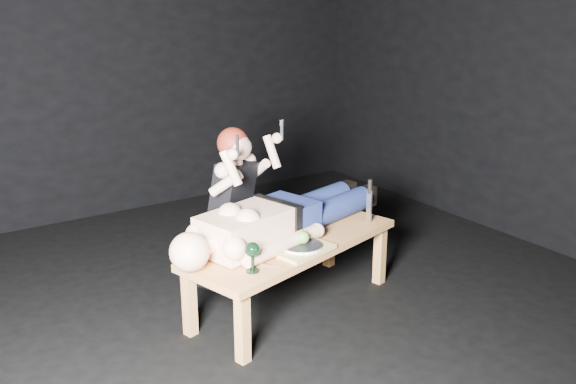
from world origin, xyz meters
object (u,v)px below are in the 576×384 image
object	(u,v)px
table	(292,274)
serving_tray	(301,249)
kneeling_woman	(224,206)
goblet	(252,257)
lying_man	(283,212)
carving_knife	(369,201)

from	to	relation	value
table	serving_tray	distance (m)	0.29
kneeling_woman	goblet	size ratio (longest dim) A/B	6.57
table	lying_man	distance (m)	0.39
goblet	serving_tray	bearing A→B (deg)	13.19
kneeling_woman	goblet	bearing A→B (deg)	-132.78
lying_man	kneeling_woman	world-z (taller)	kneeling_woman
kneeling_woman	serving_tray	size ratio (longest dim) A/B	3.22
lying_man	goblet	xyz separation A→B (m)	(-0.45, -0.39, -0.05)
kneeling_woman	serving_tray	bearing A→B (deg)	-102.49
table	carving_knife	size ratio (longest dim) A/B	4.92
goblet	carving_knife	size ratio (longest dim) A/B	0.59
kneeling_woman	goblet	xyz separation A→B (m)	(-0.24, -0.76, -0.03)
kneeling_woman	carving_knife	distance (m)	0.95
lying_man	goblet	size ratio (longest dim) A/B	9.01
serving_tray	carving_knife	xyz separation A→B (m)	(0.65, 0.15, 0.14)
goblet	carving_knife	xyz separation A→B (m)	(1.04, 0.24, 0.06)
table	serving_tray	bearing A→B (deg)	-120.95
table	goblet	xyz separation A→B (m)	(-0.44, -0.25, 0.31)
kneeling_woman	table	bearing A→B (deg)	-93.67
lying_man	carving_knife	size ratio (longest dim) A/B	5.28
table	lying_man	world-z (taller)	lying_man
lying_man	serving_tray	bearing A→B (deg)	-116.72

